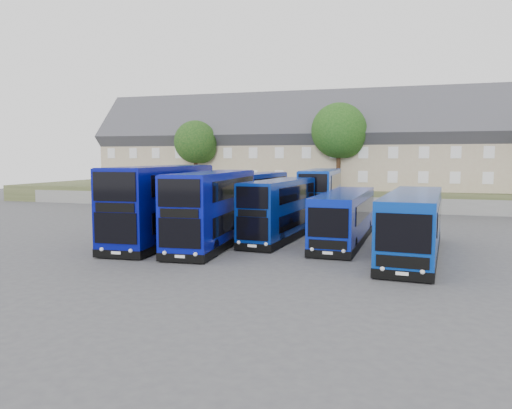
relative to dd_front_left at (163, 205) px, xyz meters
The scene contains 13 objects.
ground 7.08m from the dd_front_left, 17.64° to the right, with size 120.00×120.00×0.00m, color #45454A.
retaining_wall 22.94m from the dd_front_left, 73.91° to the left, with size 70.00×0.40×1.50m, color slate.
earth_bank 32.64m from the dd_front_left, 78.79° to the left, with size 80.00×20.00×2.00m, color #424C2B.
terrace_row 29.80m from the dd_front_left, 71.54° to the left, with size 60.00×10.40×11.20m.
dd_front_left is the anchor object (origin of this frame).
dd_front_mid 3.69m from the dd_front_left, ahead, with size 3.40×11.62×4.56m.
dd_front_right 7.71m from the dd_front_left, 22.45° to the left, with size 3.07×10.14×3.97m.
dd_rear_left 12.80m from the dd_front_left, 77.95° to the left, with size 3.13×10.41×4.08m.
dd_rear_right 16.01m from the dd_front_left, 59.51° to the left, with size 3.03×11.20×4.41m.
coach_east_a 11.85m from the dd_front_left, 14.96° to the left, with size 2.92×12.04×3.27m.
coach_east_b 15.60m from the dd_front_left, ahead, with size 3.73×13.11×3.54m.
tree_west 24.71m from the dd_front_left, 108.03° to the left, with size 4.80×4.80×7.65m.
tree_mid 25.69m from the dd_front_left, 70.21° to the left, with size 5.76×5.76×9.18m.
Camera 1 is at (8.77, -27.16, 5.48)m, focal length 35.00 mm.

